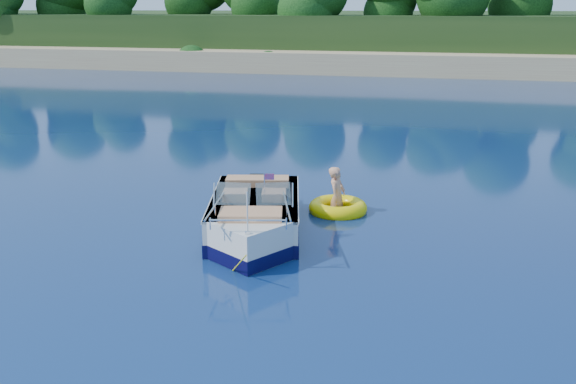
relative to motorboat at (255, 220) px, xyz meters
name	(u,v)px	position (x,y,z in m)	size (l,w,h in m)	color
ground	(163,257)	(-1.38, -1.63, -0.34)	(160.00, 160.00, 0.00)	#091541
shoreline	(399,41)	(-1.38, 62.14, 0.64)	(170.00, 59.00, 6.00)	tan
motorboat	(255,220)	(0.00, 0.00, 0.00)	(2.59, 5.13, 1.74)	silver
tow_tube	(338,208)	(1.46, 2.01, -0.24)	(1.55, 1.55, 0.37)	#FFDF05
boy	(337,211)	(1.44, 2.05, -0.34)	(0.56, 0.37, 1.53)	tan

